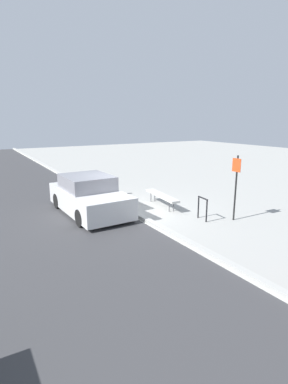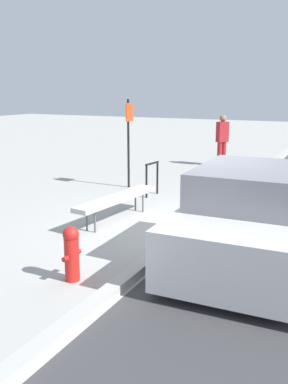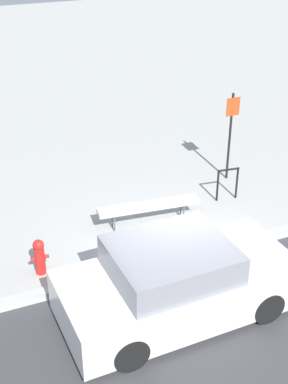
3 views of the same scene
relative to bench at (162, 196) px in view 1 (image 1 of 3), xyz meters
The scene contains 7 objects.
ground_plane 1.60m from the bench, 89.82° to the right, with size 60.00×60.00×0.00m, color #9E9E99.
curb 1.58m from the bench, 89.82° to the right, with size 60.00×0.20×0.13m.
bench is the anchor object (origin of this frame).
bike_rack 2.19m from the bench, ahead, with size 0.55×0.11×0.83m.
sign_post 3.15m from the bench, 23.86° to the left, with size 0.36×0.08×2.30m.
fire_hydrant 2.78m from the bench, 162.50° to the right, with size 0.36×0.22×0.77m.
parked_car_near 2.96m from the bench, 103.92° to the right, with size 4.17×1.98×1.43m.
Camera 1 is at (9.82, -5.17, 3.47)m, focal length 28.00 mm.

